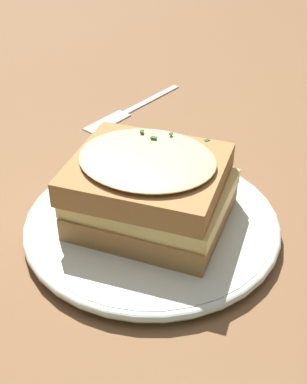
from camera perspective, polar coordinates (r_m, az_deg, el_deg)
ground_plane at (r=0.52m, az=1.15°, el=-4.63°), size 2.40×2.40×0.00m
dinner_plate at (r=0.52m, az=0.00°, el=-3.26°), size 0.25×0.25×0.01m
sandwich at (r=0.50m, az=-0.19°, el=0.56°), size 0.14×0.16×0.07m
fork at (r=0.74m, az=-3.08°, el=8.48°), size 0.18×0.05×0.00m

